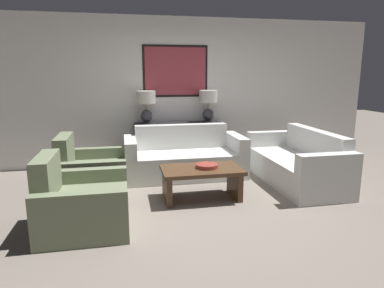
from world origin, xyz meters
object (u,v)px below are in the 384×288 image
(console_table, at_px, (178,144))
(couch_by_side, at_px, (297,164))
(armchair_near_back_wall, at_px, (90,173))
(armchair_near_camera, at_px, (81,204))
(couch_by_back_wall, at_px, (184,159))
(decorative_bowl, at_px, (207,166))
(table_lamp_left, at_px, (146,103))
(table_lamp_right, at_px, (208,102))
(coffee_table, at_px, (202,177))

(console_table, distance_m, couch_by_side, 2.12)
(couch_by_side, bearing_deg, console_table, 140.79)
(armchair_near_back_wall, relative_size, armchair_near_camera, 1.00)
(couch_by_back_wall, height_order, decorative_bowl, couch_by_back_wall)
(console_table, xyz_separation_m, couch_by_back_wall, (0.00, -0.64, -0.11))
(table_lamp_left, distance_m, armchair_near_back_wall, 1.71)
(console_table, distance_m, table_lamp_left, 0.94)
(decorative_bowl, relative_size, armchair_near_camera, 0.30)
(table_lamp_right, height_order, couch_by_side, table_lamp_right)
(couch_by_back_wall, relative_size, decorative_bowl, 6.53)
(couch_by_side, relative_size, armchair_near_back_wall, 1.94)
(couch_by_side, distance_m, armchair_near_camera, 3.25)
(table_lamp_left, height_order, couch_by_side, table_lamp_left)
(table_lamp_left, relative_size, armchair_near_camera, 0.57)
(couch_by_back_wall, relative_size, coffee_table, 1.81)
(coffee_table, bearing_deg, armchair_near_back_wall, 158.24)
(console_table, bearing_deg, armchair_near_camera, -121.84)
(couch_by_side, relative_size, coffee_table, 1.81)
(armchair_near_back_wall, bearing_deg, table_lamp_right, 29.86)
(decorative_bowl, height_order, armchair_near_camera, armchair_near_camera)
(couch_by_back_wall, xyz_separation_m, decorative_bowl, (0.10, -1.11, 0.17))
(table_lamp_left, bearing_deg, table_lamp_right, 0.00)
(couch_by_side, xyz_separation_m, armchair_near_back_wall, (-3.10, 0.18, -0.02))
(couch_by_side, bearing_deg, decorative_bowl, -165.11)
(coffee_table, relative_size, armchair_near_back_wall, 1.07)
(console_table, xyz_separation_m, armchair_near_camera, (-1.45, -2.34, -0.13))
(decorative_bowl, bearing_deg, couch_by_side, 14.89)
(console_table, xyz_separation_m, armchair_near_back_wall, (-1.45, -1.16, -0.13))
(decorative_bowl, bearing_deg, couch_by_back_wall, 95.29)
(armchair_near_back_wall, bearing_deg, console_table, 38.45)
(table_lamp_left, relative_size, decorative_bowl, 1.92)
(coffee_table, bearing_deg, armchair_near_camera, -158.24)
(couch_by_back_wall, height_order, armchair_near_back_wall, armchair_near_back_wall)
(coffee_table, height_order, armchair_near_back_wall, armchair_near_back_wall)
(console_table, distance_m, armchair_near_back_wall, 1.86)
(coffee_table, bearing_deg, table_lamp_right, 73.30)
(table_lamp_right, height_order, armchair_near_camera, table_lamp_right)
(console_table, relative_size, couch_by_back_wall, 0.81)
(decorative_bowl, bearing_deg, armchair_near_camera, -159.12)
(table_lamp_right, distance_m, couch_by_side, 1.93)
(couch_by_back_wall, bearing_deg, coffee_table, -88.32)
(table_lamp_right, distance_m, decorative_bowl, 1.94)
(decorative_bowl, bearing_deg, table_lamp_left, 110.67)
(couch_by_side, bearing_deg, table_lamp_left, 148.65)
(coffee_table, distance_m, armchair_near_back_wall, 1.60)
(table_lamp_right, xyz_separation_m, couch_by_back_wall, (-0.56, -0.64, -0.87))
(table_lamp_right, xyz_separation_m, couch_by_side, (1.08, -1.34, -0.87))
(console_table, distance_m, armchair_near_camera, 2.76)
(table_lamp_left, relative_size, table_lamp_right, 1.00)
(couch_by_side, bearing_deg, couch_by_back_wall, 156.92)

